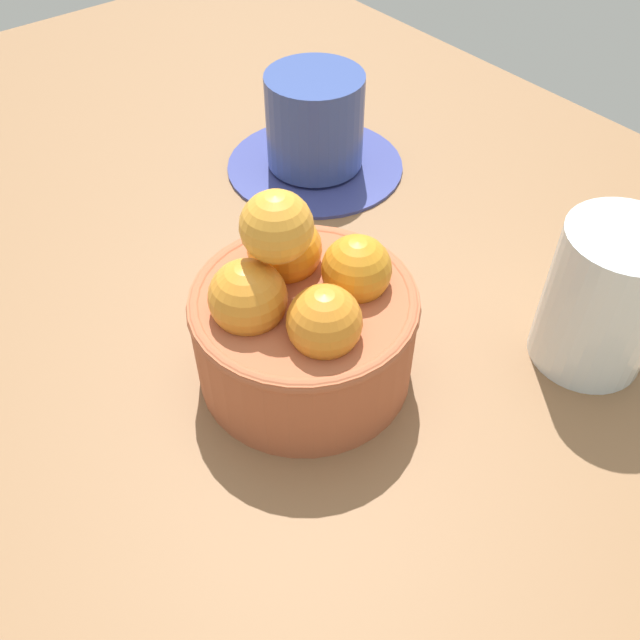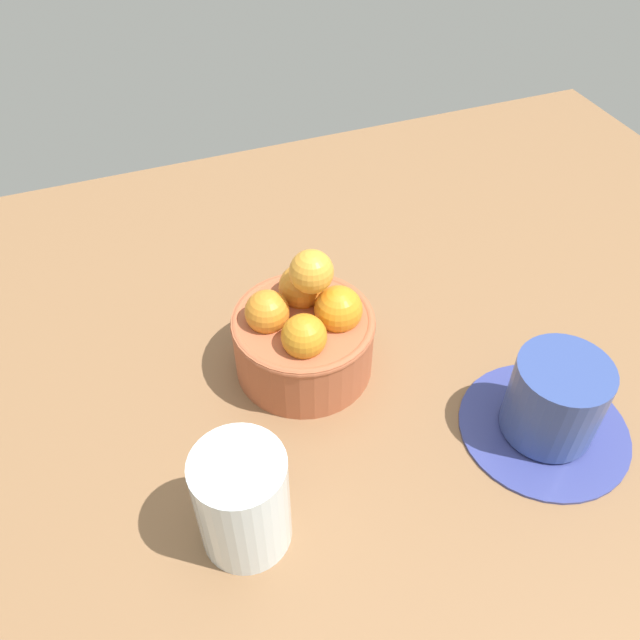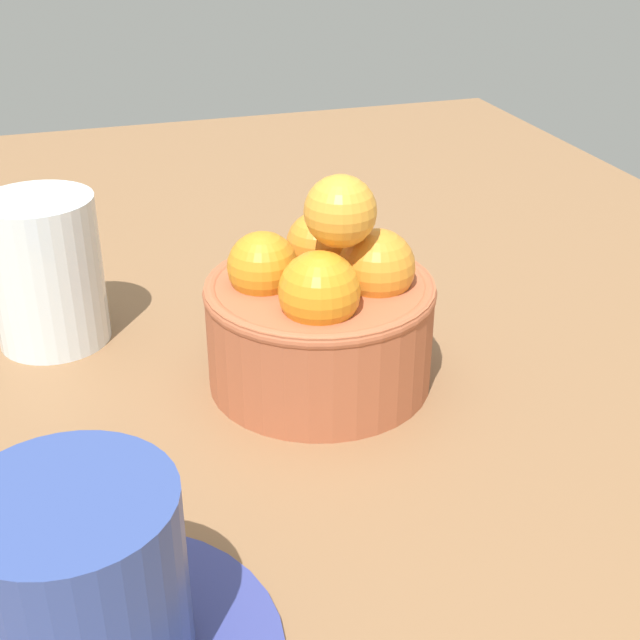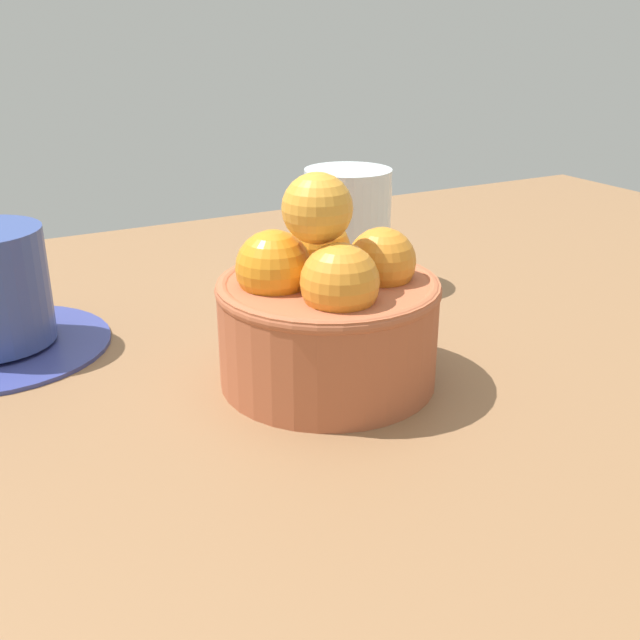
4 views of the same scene
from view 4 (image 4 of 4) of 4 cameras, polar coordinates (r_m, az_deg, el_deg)
ground_plane at (r=49.78cm, az=0.59°, el=-6.70°), size 129.97×87.34×4.15cm
terracotta_bowl at (r=46.76cm, az=0.56°, el=0.69°), size 14.13×14.13×13.82cm
water_glass at (r=64.81cm, az=2.12°, el=7.06°), size 7.45×7.45×10.21cm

